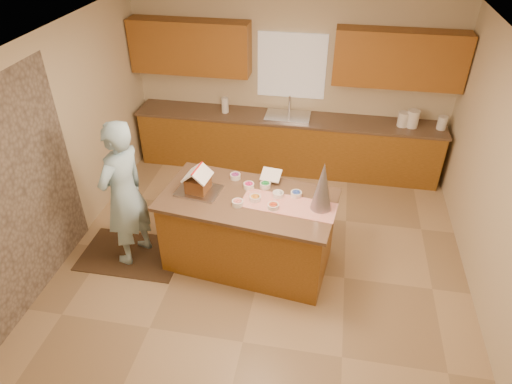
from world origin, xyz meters
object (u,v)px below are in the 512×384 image
at_px(island_base, 248,232).
at_px(gingerbread_house, 198,182).
at_px(boy, 124,194).
at_px(tinsel_tree, 323,186).

bearing_deg(island_base, gingerbread_house, -174.81).
height_order(boy, gingerbread_house, boy).
distance_m(island_base, tinsel_tree, 1.16).
xyz_separation_m(tinsel_tree, gingerbread_house, (-1.43, 0.07, -0.16)).
height_order(island_base, boy, boy).
xyz_separation_m(boy, gingerbread_house, (0.87, 0.17, 0.17)).
xyz_separation_m(island_base, boy, (-1.46, -0.15, 0.48)).
height_order(tinsel_tree, gingerbread_house, tinsel_tree).
bearing_deg(gingerbread_house, island_base, -1.98).
distance_m(island_base, gingerbread_house, 0.88).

